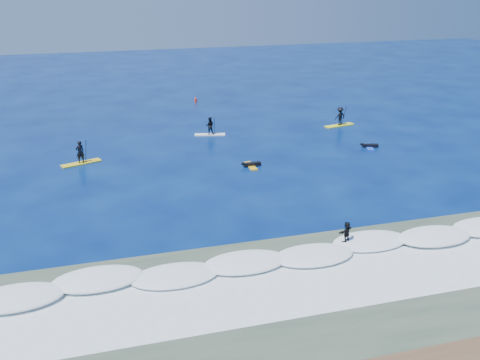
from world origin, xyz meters
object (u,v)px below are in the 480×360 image
object	(u,v)px
sup_paddler_left	(80,156)
sup_paddler_right	(340,117)
wave_surfer	(347,233)
prone_paddler_far	(369,146)
marker_buoy	(196,100)
prone_paddler_near	(251,165)
sup_paddler_center	(210,127)

from	to	relation	value
sup_paddler_left	sup_paddler_right	size ratio (longest dim) A/B	1.00
sup_paddler_left	wave_surfer	world-z (taller)	sup_paddler_left
sup_paddler_left	sup_paddler_right	world-z (taller)	sup_paddler_left
sup_paddler_left	prone_paddler_far	xyz separation A→B (m)	(25.91, -2.56, -0.59)
sup_paddler_left	prone_paddler_far	distance (m)	26.04
prone_paddler_far	marker_buoy	bearing A→B (deg)	45.71
prone_paddler_near	prone_paddler_far	xyz separation A→B (m)	(12.12, 2.02, -0.00)
wave_surfer	prone_paddler_far	bearing A→B (deg)	29.37
sup_paddler_left	sup_paddler_right	xyz separation A→B (m)	(26.50, 5.06, 0.18)
wave_surfer	sup_paddler_left	bearing A→B (deg)	99.88
sup_paddler_left	marker_buoy	xyz separation A→B (m)	(13.87, 19.81, -0.41)
prone_paddler_near	prone_paddler_far	bearing A→B (deg)	-80.92
sup_paddler_left	prone_paddler_near	world-z (taller)	sup_paddler_left
sup_paddler_center	sup_paddler_right	bearing A→B (deg)	11.80
prone_paddler_far	wave_surfer	world-z (taller)	wave_surfer
sup_paddler_left	sup_paddler_right	distance (m)	26.98
sup_paddler_center	wave_surfer	xyz separation A→B (m)	(2.80, -24.79, -0.01)
sup_paddler_center	marker_buoy	world-z (taller)	sup_paddler_center
prone_paddler_far	marker_buoy	distance (m)	25.40
sup_paddler_left	marker_buoy	distance (m)	24.19
sup_paddler_center	wave_surfer	distance (m)	24.95
sup_paddler_right	prone_paddler_near	world-z (taller)	sup_paddler_right
sup_paddler_right	prone_paddler_far	xyz separation A→B (m)	(-0.59, -7.62, -0.77)
prone_paddler_near	sup_paddler_right	bearing A→B (deg)	-53.20
sup_paddler_right	wave_surfer	distance (m)	26.90
sup_paddler_right	prone_paddler_far	distance (m)	7.68
prone_paddler_near	wave_surfer	world-z (taller)	wave_surfer
sup_paddler_center	sup_paddler_right	world-z (taller)	sup_paddler_right
prone_paddler_near	sup_paddler_left	bearing A→B (deg)	71.24
sup_paddler_center	sup_paddler_right	distance (m)	14.03
sup_paddler_center	wave_surfer	world-z (taller)	sup_paddler_center
sup_paddler_left	prone_paddler_near	distance (m)	14.54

